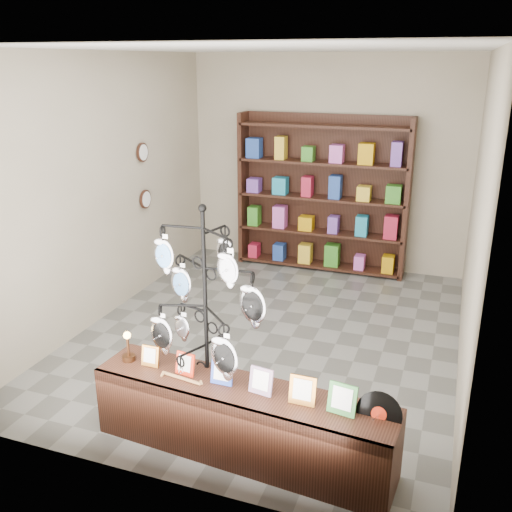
{
  "coord_description": "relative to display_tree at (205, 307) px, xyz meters",
  "views": [
    {
      "loc": [
        1.81,
        -5.46,
        2.9
      ],
      "look_at": [
        0.2,
        -1.0,
        1.26
      ],
      "focal_mm": 40.0,
      "sensor_mm": 36.0,
      "label": 1
    }
  ],
  "objects": [
    {
      "name": "display_tree",
      "position": [
        0.0,
        0.0,
        0.0
      ],
      "size": [
        1.0,
        0.97,
        1.92
      ],
      "rotation": [
        0.0,
        0.0,
        -0.24
      ],
      "color": "black",
      "rests_on": "ground"
    },
    {
      "name": "ground",
      "position": [
        -0.08,
        1.82,
        -1.11
      ],
      "size": [
        5.0,
        5.0,
        0.0
      ],
      "primitive_type": "plane",
      "color": "slate",
      "rests_on": "ground"
    },
    {
      "name": "wall_clocks",
      "position": [
        -2.05,
        2.62,
        0.39
      ],
      "size": [
        0.03,
        0.24,
        0.84
      ],
      "color": "black",
      "rests_on": "ground"
    },
    {
      "name": "back_shelving",
      "position": [
        -0.08,
        4.12,
        -0.08
      ],
      "size": [
        2.42,
        0.36,
        2.2
      ],
      "color": "black",
      "rests_on": "ground"
    },
    {
      "name": "room_envelope",
      "position": [
        -0.08,
        1.82,
        0.74
      ],
      "size": [
        5.0,
        5.0,
        5.0
      ],
      "color": "#ACA18B",
      "rests_on": "ground"
    },
    {
      "name": "front_shelf",
      "position": [
        0.37,
        -0.2,
        -0.81
      ],
      "size": [
        2.39,
        0.66,
        0.83
      ],
      "rotation": [
        0.0,
        0.0,
        -0.08
      ],
      "color": "black",
      "rests_on": "ground"
    }
  ]
}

